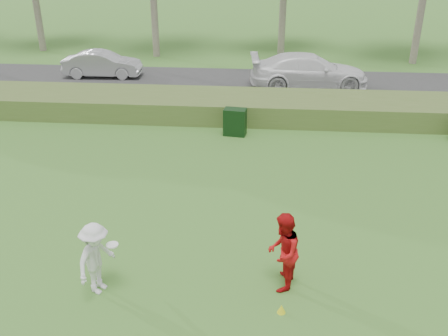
# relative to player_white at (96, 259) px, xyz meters

# --- Properties ---
(ground) EXTENTS (120.00, 120.00, 0.00)m
(ground) POSITION_rel_player_white_xyz_m (2.49, -0.06, -0.87)
(ground) COLOR #336923
(ground) RESTS_ON ground
(reed_strip) EXTENTS (80.00, 3.00, 0.90)m
(reed_strip) POSITION_rel_player_white_xyz_m (2.49, 11.94, -0.42)
(reed_strip) COLOR #435E25
(reed_strip) RESTS_ON ground
(park_road) EXTENTS (80.00, 6.00, 0.06)m
(park_road) POSITION_rel_player_white_xyz_m (2.49, 16.94, -0.84)
(park_road) COLOR #2D2D2D
(park_road) RESTS_ON ground
(player_white) EXTENTS (1.03, 1.27, 1.73)m
(player_white) POSITION_rel_player_white_xyz_m (0.00, 0.00, 0.00)
(player_white) COLOR silver
(player_white) RESTS_ON ground
(player_red) EXTENTS (0.87, 1.03, 1.88)m
(player_red) POSITION_rel_player_white_xyz_m (4.10, 0.49, 0.07)
(player_red) COLOR #B50F11
(player_red) RESTS_ON ground
(cone_yellow) EXTENTS (0.19, 0.19, 0.20)m
(cone_yellow) POSITION_rel_player_white_xyz_m (4.09, -0.39, -0.77)
(cone_yellow) COLOR yellow
(cone_yellow) RESTS_ON ground
(utility_cabinet) EXTENTS (0.92, 0.65, 1.08)m
(utility_cabinet) POSITION_rel_player_white_xyz_m (2.42, 9.75, -0.33)
(utility_cabinet) COLOR black
(utility_cabinet) RESTS_ON ground
(car_mid) EXTENTS (4.27, 1.65, 1.39)m
(car_mid) POSITION_rel_player_white_xyz_m (-5.37, 17.61, -0.11)
(car_mid) COLOR silver
(car_mid) RESTS_ON park_road
(car_right) EXTENTS (6.10, 2.92, 1.72)m
(car_right) POSITION_rel_player_white_xyz_m (5.73, 16.39, 0.05)
(car_right) COLOR white
(car_right) RESTS_ON park_road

